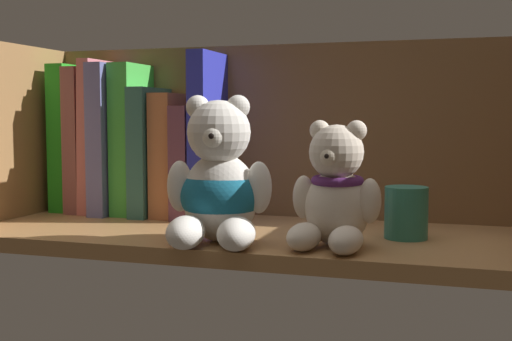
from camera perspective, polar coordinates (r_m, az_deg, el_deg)
The scene contains 15 objects.
shelf_board at distance 88.29cm, azimuth 0.07°, elevation -5.94°, with size 76.56×28.00×2.00cm, color #9E7042.
shelf_back_panel at distance 100.84cm, azimuth 2.55°, elevation 2.88°, with size 78.96×1.20×28.20cm, color brown.
shelf_side_panel_left at distance 105.32cm, azimuth -20.69°, elevation 2.66°, with size 1.60×30.40×28.20cm, color #9E7042.
book_0 at distance 111.79cm, azimuth -15.73°, elevation 2.73°, with size 3.11×9.23×23.57cm, color green.
book_1 at distance 110.12cm, azimuth -14.37°, elevation 2.58°, with size 2.50×11.29×23.00cm, color #884E4E.
book_2 at distance 108.78cm, azimuth -13.23°, elevation 2.88°, with size 2.02×11.64×24.15cm, color #CD6D6D.
book_3 at distance 107.43cm, azimuth -11.98°, elevation 2.68°, with size 2.80×14.35×23.41cm, color #686AAF.
book_4 at distance 105.81cm, azimuth -10.38°, elevation 2.68°, with size 3.35×11.71×23.40cm, color green.
book_5 at distance 104.36cm, azimuth -8.73°, elevation 1.65°, with size 2.78×14.08×19.67cm, color #356F68.
book_6 at distance 102.94cm, azimuth -7.04°, elevation 1.38°, with size 3.37×12.31×18.79cm, color #CA7748.
book_7 at distance 101.66cm, azimuth -5.32°, elevation 0.81°, with size 2.71×13.90×16.88cm, color #734059.
book_8 at distance 100.36cm, azimuth -3.78°, elevation 3.05°, with size 2.60×14.06×24.83cm, color #2E34C3.
teddy_bear_larger at distance 79.70cm, azimuth -3.25°, elevation -1.26°, with size 13.27×14.11×17.92cm.
teddy_bear_smaller at distance 77.34cm, azimuth 6.89°, elevation -1.98°, with size 11.03×11.38×14.91cm.
pillar_candle at distance 84.73cm, azimuth 12.90°, elevation -3.58°, with size 5.42×5.42×6.55cm, color #2D7A66.
Camera 1 is at (25.95, -82.79, 17.37)cm, focal length 46.08 mm.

